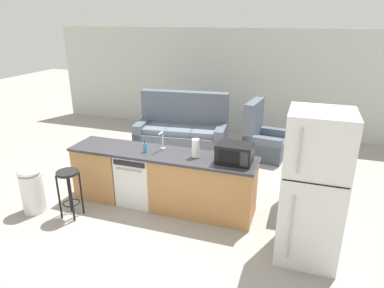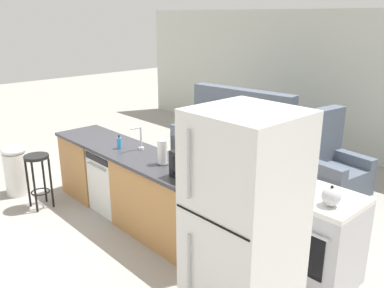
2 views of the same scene
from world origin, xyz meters
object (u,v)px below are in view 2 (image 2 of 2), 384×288
Objects in this scene: paper_towel_roll at (162,152)px; trash_bin at (16,169)px; couch at (234,140)px; kettle at (331,197)px; armchair at (328,168)px; dishwasher at (118,179)px; refrigerator at (243,233)px; soap_bottle at (119,143)px; stove_range at (316,238)px; bar_stool at (38,170)px; microwave at (198,166)px.

trash_bin is (-2.36, -0.81, -0.66)m from paper_towel_roll.
trash_bin is at bearing -110.26° from couch.
armchair reaches higher than kettle.
refrigerator is (2.60, -0.55, 0.52)m from dishwasher.
trash_bin is (-1.56, -0.76, -0.59)m from soap_bottle.
armchair is at bearing 61.46° from soap_bottle.
refrigerator reaches higher than soap_bottle.
bar_stool is at bearing -158.88° from stove_range.
microwave is at bearing -152.66° from stove_range.
couch reaches higher than trash_bin.
microwave reaches higher than kettle.
dishwasher is 0.70× the size of armchair.
bar_stool is at bearing -135.37° from dishwasher.
stove_range is 1.20m from refrigerator.
bar_stool is 4.08m from armchair.
bar_stool is at bearing -176.60° from refrigerator.
paper_towel_roll is 2.75m from armchair.
microwave is 2.47m from bar_stool.
soap_bottle is at bearing -17.23° from dishwasher.
couch is 1.78m from armchair.
bar_stool is at bearing 5.54° from trash_bin.
kettle is 2.54m from armchair.
paper_towel_roll is at bearing 179.73° from microwave.
microwave is at bearing -0.05° from dishwasher.
dishwasher is at bearing 179.95° from microwave.
soap_bottle reaches higher than bar_stool.
bar_stool is at bearing -125.21° from armchair.
soap_bottle is 1.84m from trash_bin.
dishwasher is 2.71m from refrigerator.
stove_range is 0.43× the size of couch.
bar_stool is at bearing -161.96° from microwave.
microwave reaches higher than bar_stool.
bar_stool is at bearing -161.62° from kettle.
couch reaches higher than dishwasher.
microwave is 0.68× the size of trash_bin.
microwave reaches higher than soap_bottle.
dishwasher is 4.10× the size of kettle.
refrigerator reaches higher than trash_bin.
dishwasher is 0.93× the size of stove_range.
soap_bottle is 1.23m from bar_stool.
trash_bin is (-4.17, -1.23, -0.61)m from kettle.
soap_bottle is at bearing 37.25° from bar_stool.
soap_bottle is 0.24× the size of trash_bin.
trash_bin is (-0.65, -0.06, -0.16)m from bar_stool.
dishwasher is 4.77× the size of soap_bottle.
refrigerator is 2.54× the size of bar_stool.
armchair is (1.59, 2.58, -0.07)m from dishwasher.
soap_bottle is 2.65m from kettle.
refrigerator is 9.18× the size of kettle.
kettle is 0.10× the size of couch.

